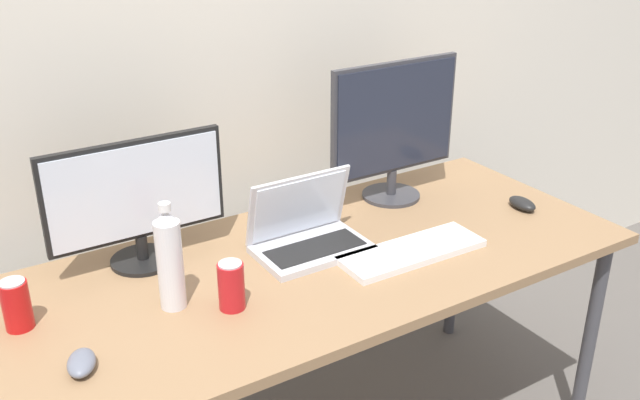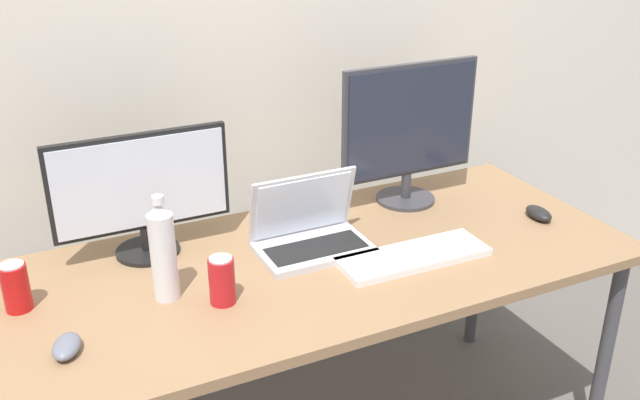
{
  "view_description": "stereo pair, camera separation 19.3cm",
  "coord_description": "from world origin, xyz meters",
  "px_view_note": "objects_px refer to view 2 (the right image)",
  "views": [
    {
      "loc": [
        -0.93,
        -1.49,
        1.71
      ],
      "look_at": [
        0.0,
        0.0,
        0.92
      ],
      "focal_mm": 40.0,
      "sensor_mm": 36.0,
      "label": 1
    },
    {
      "loc": [
        -0.77,
        -1.58,
        1.71
      ],
      "look_at": [
        0.0,
        0.0,
        0.92
      ],
      "focal_mm": 40.0,
      "sensor_mm": 36.0,
      "label": 2
    }
  ],
  "objects_px": {
    "mouse_by_keyboard": "(67,346)",
    "soda_can_near_keyboard": "(222,280)",
    "monitor_left": "(141,190)",
    "keyboard_main": "(413,256)",
    "monitor_center": "(409,129)",
    "laptop_silver": "(309,232)",
    "water_bottle": "(163,252)",
    "mouse_by_laptop": "(539,213)",
    "soda_can_by_laptop": "(16,287)",
    "work_desk": "(320,276)"
  },
  "relations": [
    {
      "from": "laptop_silver",
      "to": "mouse_by_laptop",
      "type": "relative_size",
      "value": 3.0
    },
    {
      "from": "work_desk",
      "to": "monitor_left",
      "type": "distance_m",
      "value": 0.55
    },
    {
      "from": "mouse_by_laptop",
      "to": "soda_can_near_keyboard",
      "type": "height_order",
      "value": "soda_can_near_keyboard"
    },
    {
      "from": "monitor_center",
      "to": "mouse_by_keyboard",
      "type": "bearing_deg",
      "value": -161.39
    },
    {
      "from": "work_desk",
      "to": "laptop_silver",
      "type": "relative_size",
      "value": 5.61
    },
    {
      "from": "keyboard_main",
      "to": "mouse_by_laptop",
      "type": "relative_size",
      "value": 4.08
    },
    {
      "from": "work_desk",
      "to": "mouse_by_keyboard",
      "type": "relative_size",
      "value": 17.75
    },
    {
      "from": "mouse_by_keyboard",
      "to": "mouse_by_laptop",
      "type": "distance_m",
      "value": 1.44
    },
    {
      "from": "work_desk",
      "to": "mouse_by_laptop",
      "type": "bearing_deg",
      "value": -5.1
    },
    {
      "from": "monitor_left",
      "to": "soda_can_near_keyboard",
      "type": "relative_size",
      "value": 3.9
    },
    {
      "from": "soda_can_by_laptop",
      "to": "monitor_left",
      "type": "bearing_deg",
      "value": 22.93
    },
    {
      "from": "water_bottle",
      "to": "soda_can_by_laptop",
      "type": "bearing_deg",
      "value": 163.05
    },
    {
      "from": "monitor_center",
      "to": "soda_can_near_keyboard",
      "type": "bearing_deg",
      "value": -156.12
    },
    {
      "from": "soda_can_near_keyboard",
      "to": "monitor_center",
      "type": "bearing_deg",
      "value": 23.88
    },
    {
      "from": "work_desk",
      "to": "monitor_left",
      "type": "xyz_separation_m",
      "value": [
        -0.43,
        0.24,
        0.25
      ]
    },
    {
      "from": "laptop_silver",
      "to": "mouse_by_laptop",
      "type": "height_order",
      "value": "laptop_silver"
    },
    {
      "from": "mouse_by_laptop",
      "to": "mouse_by_keyboard",
      "type": "bearing_deg",
      "value": -172.14
    },
    {
      "from": "laptop_silver",
      "to": "mouse_by_keyboard",
      "type": "distance_m",
      "value": 0.74
    },
    {
      "from": "keyboard_main",
      "to": "laptop_silver",
      "type": "bearing_deg",
      "value": 141.97
    },
    {
      "from": "water_bottle",
      "to": "work_desk",
      "type": "bearing_deg",
      "value": 1.67
    },
    {
      "from": "soda_can_near_keyboard",
      "to": "laptop_silver",
      "type": "bearing_deg",
      "value": 27.69
    },
    {
      "from": "mouse_by_keyboard",
      "to": "water_bottle",
      "type": "height_order",
      "value": "water_bottle"
    },
    {
      "from": "mouse_by_laptop",
      "to": "keyboard_main",
      "type": "bearing_deg",
      "value": -169.18
    },
    {
      "from": "mouse_by_laptop",
      "to": "water_bottle",
      "type": "xyz_separation_m",
      "value": [
        -1.17,
        0.05,
        0.11
      ]
    },
    {
      "from": "monitor_left",
      "to": "mouse_by_keyboard",
      "type": "xyz_separation_m",
      "value": [
        -0.28,
        -0.39,
        -0.18
      ]
    },
    {
      "from": "water_bottle",
      "to": "soda_can_near_keyboard",
      "type": "distance_m",
      "value": 0.16
    },
    {
      "from": "soda_can_near_keyboard",
      "to": "soda_can_by_laptop",
      "type": "relative_size",
      "value": 1.0
    },
    {
      "from": "mouse_by_laptop",
      "to": "monitor_center",
      "type": "bearing_deg",
      "value": 139.87
    },
    {
      "from": "laptop_silver",
      "to": "soda_can_by_laptop",
      "type": "height_order",
      "value": "laptop_silver"
    },
    {
      "from": "laptop_silver",
      "to": "water_bottle",
      "type": "height_order",
      "value": "water_bottle"
    },
    {
      "from": "laptop_silver",
      "to": "soda_can_near_keyboard",
      "type": "relative_size",
      "value": 2.53
    },
    {
      "from": "laptop_silver",
      "to": "keyboard_main",
      "type": "xyz_separation_m",
      "value": [
        0.23,
        -0.19,
        -0.04
      ]
    },
    {
      "from": "monitor_center",
      "to": "work_desk",
      "type": "bearing_deg",
      "value": -151.47
    },
    {
      "from": "laptop_silver",
      "to": "mouse_by_laptop",
      "type": "distance_m",
      "value": 0.74
    },
    {
      "from": "keyboard_main",
      "to": "water_bottle",
      "type": "xyz_separation_m",
      "value": [
        -0.67,
        0.11,
        0.12
      ]
    },
    {
      "from": "soda_can_near_keyboard",
      "to": "keyboard_main",
      "type": "bearing_deg",
      "value": -2.3
    },
    {
      "from": "work_desk",
      "to": "keyboard_main",
      "type": "height_order",
      "value": "keyboard_main"
    },
    {
      "from": "monitor_center",
      "to": "laptop_silver",
      "type": "relative_size",
      "value": 1.49
    },
    {
      "from": "monitor_left",
      "to": "keyboard_main",
      "type": "xyz_separation_m",
      "value": [
        0.66,
        -0.36,
        -0.18
      ]
    },
    {
      "from": "work_desk",
      "to": "water_bottle",
      "type": "bearing_deg",
      "value": -178.33
    },
    {
      "from": "monitor_left",
      "to": "keyboard_main",
      "type": "bearing_deg",
      "value": -28.8
    },
    {
      "from": "water_bottle",
      "to": "monitor_center",
      "type": "bearing_deg",
      "value": 15.83
    },
    {
      "from": "water_bottle",
      "to": "monitor_left",
      "type": "bearing_deg",
      "value": 87.4
    },
    {
      "from": "monitor_left",
      "to": "mouse_by_laptop",
      "type": "bearing_deg",
      "value": -14.9
    },
    {
      "from": "monitor_center",
      "to": "mouse_by_keyboard",
      "type": "distance_m",
      "value": 1.22
    },
    {
      "from": "mouse_by_keyboard",
      "to": "mouse_by_laptop",
      "type": "xyz_separation_m",
      "value": [
        1.43,
        0.08,
        0.0
      ]
    },
    {
      "from": "mouse_by_keyboard",
      "to": "soda_can_near_keyboard",
      "type": "relative_size",
      "value": 0.8
    },
    {
      "from": "laptop_silver",
      "to": "keyboard_main",
      "type": "distance_m",
      "value": 0.3
    },
    {
      "from": "soda_can_near_keyboard",
      "to": "water_bottle",
      "type": "bearing_deg",
      "value": 144.73
    },
    {
      "from": "monitor_center",
      "to": "mouse_by_laptop",
      "type": "bearing_deg",
      "value": -44.68
    }
  ]
}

